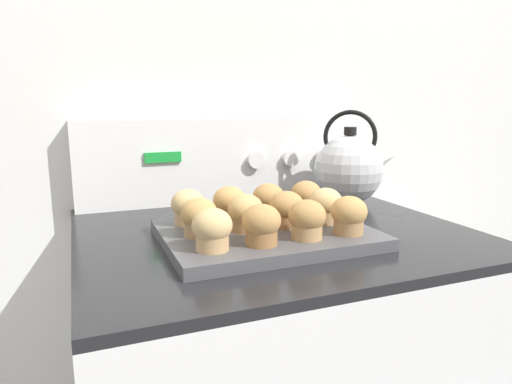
{
  "coord_description": "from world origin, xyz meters",
  "views": [
    {
      "loc": [
        -0.36,
        -0.48,
        1.17
      ],
      "look_at": [
        -0.06,
        0.28,
        1.01
      ],
      "focal_mm": 32.0,
      "sensor_mm": 36.0,
      "label": 1
    }
  ],
  "objects": [
    {
      "name": "muffin_r2_c1",
      "position": [
        -0.08,
        0.37,
        0.97
      ],
      "size": [
        0.07,
        0.07,
        0.07
      ],
      "color": "#A37A4C",
      "rests_on": "muffin_pan"
    },
    {
      "name": "muffin_r0_c1",
      "position": [
        -0.09,
        0.2,
        0.97
      ],
      "size": [
        0.07,
        0.07,
        0.07
      ],
      "color": "olive",
      "rests_on": "muffin_pan"
    },
    {
      "name": "muffin_r1_c0",
      "position": [
        -0.17,
        0.28,
        0.97
      ],
      "size": [
        0.07,
        0.07,
        0.07
      ],
      "color": "#A37A4C",
      "rests_on": "muffin_pan"
    },
    {
      "name": "control_panel",
      "position": [
        0.0,
        0.65,
        1.02
      ],
      "size": [
        0.75,
        0.07,
        0.22
      ],
      "color": "white",
      "rests_on": "stove_range"
    },
    {
      "name": "wall_back",
      "position": [
        0.0,
        0.7,
        1.2
      ],
      "size": [
        8.0,
        0.05,
        2.4
      ],
      "color": "silver",
      "rests_on": "ground_plane"
    },
    {
      "name": "muffin_r0_c0",
      "position": [
        -0.17,
        0.2,
        0.97
      ],
      "size": [
        0.07,
        0.07,
        0.07
      ],
      "color": "tan",
      "rests_on": "muffin_pan"
    },
    {
      "name": "muffin_r2_c0",
      "position": [
        -0.17,
        0.37,
        0.97
      ],
      "size": [
        0.07,
        0.07,
        0.07
      ],
      "color": "tan",
      "rests_on": "muffin_pan"
    },
    {
      "name": "muffin_r2_c2",
      "position": [
        -0.0,
        0.37,
        0.97
      ],
      "size": [
        0.07,
        0.07,
        0.07
      ],
      "color": "#A37A4C",
      "rests_on": "muffin_pan"
    },
    {
      "name": "muffin_r1_c3",
      "position": [
        0.08,
        0.28,
        0.97
      ],
      "size": [
        0.07,
        0.07,
        0.07
      ],
      "color": "tan",
      "rests_on": "muffin_pan"
    },
    {
      "name": "muffin_r1_c2",
      "position": [
        0.0,
        0.28,
        0.97
      ],
      "size": [
        0.07,
        0.07,
        0.07
      ],
      "color": "olive",
      "rests_on": "muffin_pan"
    },
    {
      "name": "muffin_r0_c3",
      "position": [
        0.08,
        0.2,
        0.97
      ],
      "size": [
        0.07,
        0.07,
        0.07
      ],
      "color": "#A37A4C",
      "rests_on": "muffin_pan"
    },
    {
      "name": "tea_kettle",
      "position": [
        0.28,
        0.49,
        1.01
      ],
      "size": [
        0.19,
        0.17,
        0.24
      ],
      "color": "silver",
      "rests_on": "stove_range"
    },
    {
      "name": "muffin_r1_c1",
      "position": [
        -0.08,
        0.28,
        0.97
      ],
      "size": [
        0.07,
        0.07,
        0.07
      ],
      "color": "#A37A4C",
      "rests_on": "muffin_pan"
    },
    {
      "name": "muffin_pan",
      "position": [
        -0.04,
        0.28,
        0.93
      ],
      "size": [
        0.38,
        0.3,
        0.02
      ],
      "color": "#4C4C51",
      "rests_on": "stove_range"
    },
    {
      "name": "muffin_r0_c2",
      "position": [
        -0.0,
        0.2,
        0.97
      ],
      "size": [
        0.07,
        0.07,
        0.07
      ],
      "color": "tan",
      "rests_on": "muffin_pan"
    },
    {
      "name": "muffin_r2_c3",
      "position": [
        0.09,
        0.37,
        0.97
      ],
      "size": [
        0.07,
        0.07,
        0.07
      ],
      "color": "#A37A4C",
      "rests_on": "muffin_pan"
    }
  ]
}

